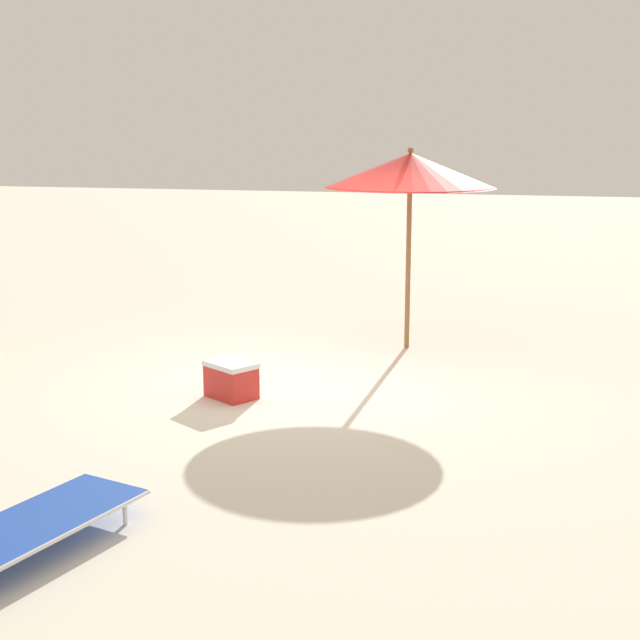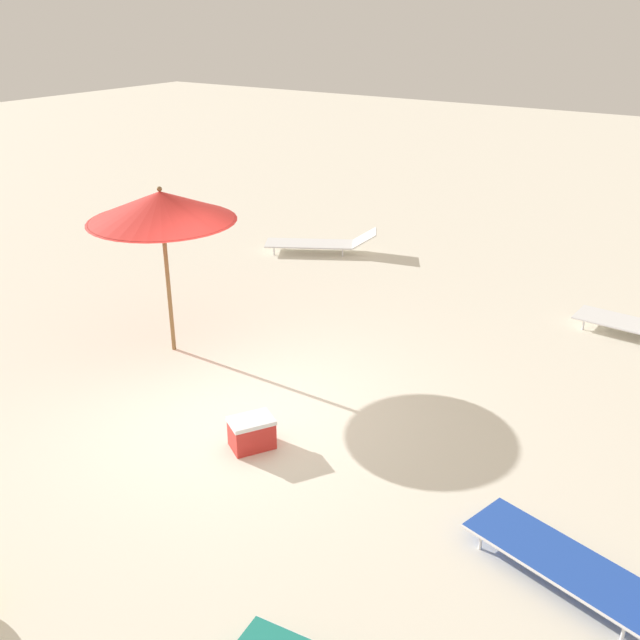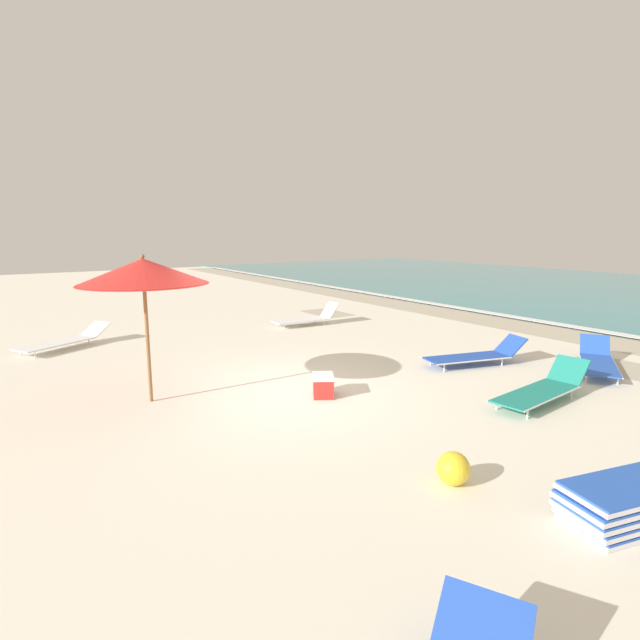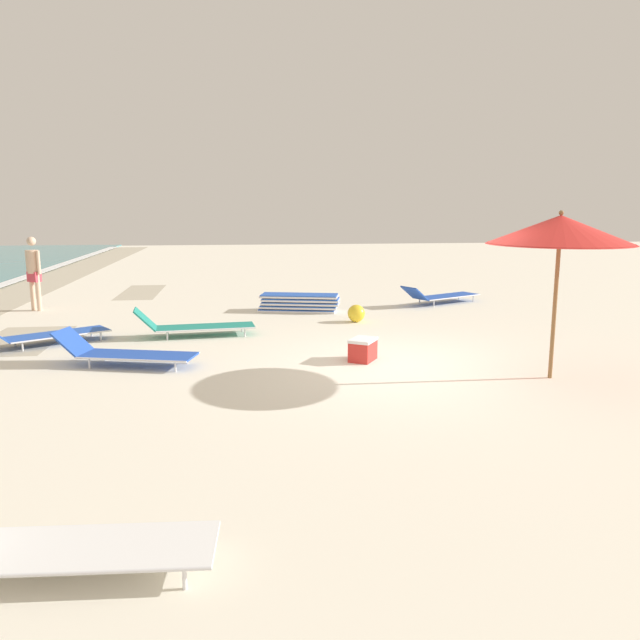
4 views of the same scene
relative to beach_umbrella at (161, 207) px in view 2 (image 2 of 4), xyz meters
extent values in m
cube|color=silver|center=(0.81, 1.84, -2.24)|extent=(60.00, 60.00, 0.16)
cylinder|color=olive|center=(0.00, 0.00, -1.08)|extent=(0.06, 0.06, 2.17)
cone|color=red|center=(0.00, 0.00, 0.01)|extent=(2.05, 2.05, 0.41)
cylinder|color=#A4221E|center=(0.00, 0.00, -0.19)|extent=(1.99, 1.99, 0.01)
sphere|color=olive|center=(0.00, 0.00, 0.25)|extent=(0.07, 0.07, 0.07)
cube|color=blue|center=(1.43, 6.14, -1.99)|extent=(1.04, 1.89, 0.03)
cylinder|color=silver|center=(1.14, 6.22, -1.99)|extent=(0.49, 1.74, 0.03)
cylinder|color=silver|center=(1.72, 6.07, -1.99)|extent=(0.49, 1.74, 0.03)
cylinder|color=silver|center=(1.00, 5.53, -2.08)|extent=(0.03, 0.03, 0.16)
cylinder|color=silver|center=(1.50, 5.40, -2.08)|extent=(0.03, 0.03, 0.16)
cylinder|color=silver|center=(1.86, 6.76, -2.08)|extent=(0.03, 0.03, 0.16)
cube|color=white|center=(-4.28, 5.54, -1.99)|extent=(0.70, 1.73, 0.03)
cylinder|color=silver|center=(-4.58, 5.56, -1.99)|extent=(0.13, 1.70, 0.03)
cylinder|color=silver|center=(-3.98, 5.53, -1.99)|extent=(0.13, 1.70, 0.03)
cylinder|color=silver|center=(-4.57, 4.89, -2.08)|extent=(0.03, 0.03, 0.16)
cylinder|color=silver|center=(-4.07, 4.87, -2.08)|extent=(0.03, 0.03, 0.16)
cube|color=white|center=(-4.86, -0.89, -1.99)|extent=(1.41, 1.86, 0.03)
cylinder|color=silver|center=(-5.12, -1.04, -1.99)|extent=(0.91, 1.58, 0.03)
cylinder|color=silver|center=(-4.60, -0.75, -1.99)|extent=(0.91, 1.58, 0.03)
cube|color=white|center=(-5.42, 0.09, -1.84)|extent=(0.74, 0.71, 0.31)
cylinder|color=silver|center=(-4.74, -1.63, -2.08)|extent=(0.03, 0.03, 0.16)
cylinder|color=silver|center=(-4.29, -1.38, -2.08)|extent=(0.03, 0.03, 0.16)
cylinder|color=silver|center=(-5.43, -0.41, -2.08)|extent=(0.03, 0.03, 0.16)
cylinder|color=silver|center=(-4.98, -0.16, -2.08)|extent=(0.03, 0.03, 0.16)
cylinder|color=silver|center=(3.46, 4.47, -2.08)|extent=(0.03, 0.03, 0.16)
cube|color=red|center=(1.35, 2.56, -2.00)|extent=(0.59, 0.54, 0.32)
cube|color=white|center=(1.35, 2.56, -1.82)|extent=(0.61, 0.56, 0.05)
camera|label=1|loc=(-1.74, 10.64, 0.46)|focal=50.00mm
camera|label=2|loc=(6.70, 7.05, 2.53)|focal=40.00mm
camera|label=3|loc=(8.19, -2.06, 0.66)|focal=28.00mm
camera|label=4|loc=(-8.42, 4.45, 0.38)|focal=35.00mm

